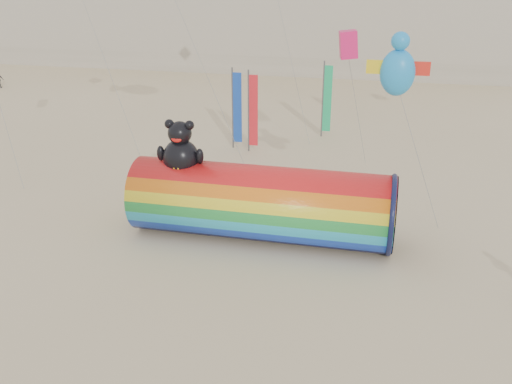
# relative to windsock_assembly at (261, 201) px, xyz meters

# --- Properties ---
(ground) EXTENTS (160.00, 160.00, 0.00)m
(ground) POSITION_rel_windsock_assembly_xyz_m (-0.58, -2.09, -1.74)
(ground) COLOR #CCB58C
(ground) RESTS_ON ground
(windsock_assembly) EXTENTS (11.36, 3.46, 5.24)m
(windsock_assembly) POSITION_rel_windsock_assembly_xyz_m (0.00, 0.00, 0.00)
(windsock_assembly) COLOR red
(windsock_assembly) RESTS_ON ground
(festival_banners) EXTENTS (5.96, 4.35, 5.20)m
(festival_banners) POSITION_rel_windsock_assembly_xyz_m (-2.14, 13.27, 0.90)
(festival_banners) COLOR #59595E
(festival_banners) RESTS_ON ground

